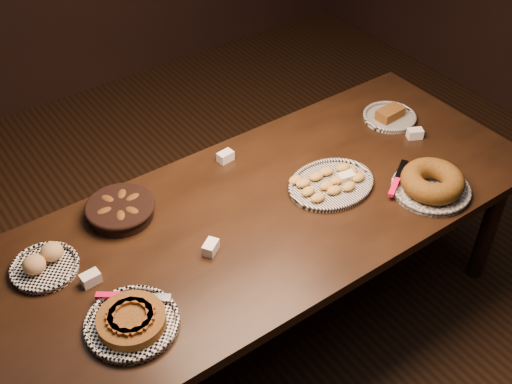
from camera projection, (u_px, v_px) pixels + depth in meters
ground at (267, 322)px, 3.14m from camera, size 5.00×5.00×0.00m
buffet_table at (268, 222)px, 2.69m from camera, size 2.40×1.00×0.75m
apple_tart_plate at (132, 321)px, 2.18m from camera, size 0.33×0.34×0.06m
madeleine_platter at (330, 183)px, 2.74m from camera, size 0.39×0.32×0.04m
bundt_cake_plate at (432, 183)px, 2.70m from camera, size 0.36×0.37×0.10m
croissant_basket at (120, 209)px, 2.59m from camera, size 0.28×0.28×0.07m
bread_roll_plate at (44, 264)px, 2.38m from camera, size 0.26×0.26×0.08m
loaf_plate at (390, 116)px, 3.13m from camera, size 0.26×0.26×0.06m
tent_cards at (267, 193)px, 2.68m from camera, size 1.70×0.50×0.04m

